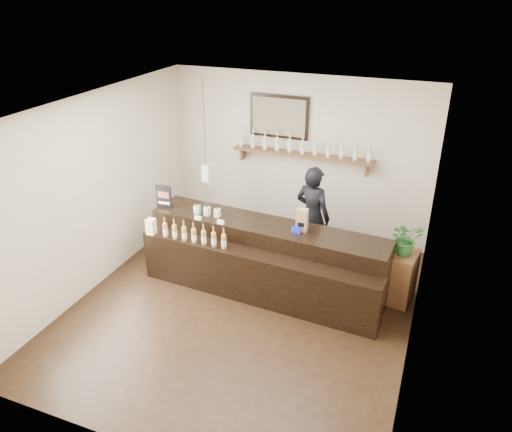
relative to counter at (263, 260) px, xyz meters
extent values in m
plane|color=black|center=(-0.10, -0.57, -0.46)|extent=(5.00, 5.00, 0.00)
plane|color=beige|center=(-0.10, 1.93, 0.94)|extent=(4.50, 0.00, 4.50)
plane|color=beige|center=(-0.10, -3.07, 0.94)|extent=(4.50, 0.00, 4.50)
plane|color=beige|center=(-2.35, -0.57, 0.94)|extent=(0.00, 5.00, 5.00)
plane|color=beige|center=(2.15, -0.57, 0.94)|extent=(0.00, 5.00, 5.00)
plane|color=white|center=(-0.10, -0.57, 2.34)|extent=(5.00, 5.00, 0.00)
cube|color=brown|center=(0.00, 1.80, 1.04)|extent=(2.40, 0.25, 0.04)
cube|color=brown|center=(-1.08, 1.83, 0.92)|extent=(0.04, 0.20, 0.20)
cube|color=brown|center=(1.08, 1.83, 0.92)|extent=(0.04, 0.20, 0.20)
cube|color=black|center=(-0.45, 1.90, 1.62)|extent=(1.02, 0.04, 0.72)
cube|color=#4C4231|center=(-0.45, 1.88, 1.62)|extent=(0.92, 0.01, 0.62)
cube|color=white|center=(-1.40, 1.03, 0.79)|extent=(0.12, 0.12, 0.28)
cylinder|color=black|center=(-1.40, 1.03, 1.63)|extent=(0.01, 0.01, 1.41)
cylinder|color=beige|center=(-1.10, 1.80, 1.16)|extent=(0.07, 0.07, 0.20)
cone|color=beige|center=(-1.10, 1.80, 1.28)|extent=(0.07, 0.07, 0.05)
cylinder|color=beige|center=(-1.10, 1.80, 1.34)|extent=(0.02, 0.02, 0.07)
cylinder|color=#DE9041|center=(-1.10, 1.80, 1.39)|extent=(0.03, 0.03, 0.02)
cylinder|color=white|center=(-1.10, 1.80, 1.14)|extent=(0.07, 0.07, 0.09)
cylinder|color=beige|center=(-0.88, 1.80, 1.16)|extent=(0.07, 0.07, 0.20)
cone|color=beige|center=(-0.88, 1.80, 1.28)|extent=(0.07, 0.07, 0.05)
cylinder|color=beige|center=(-0.88, 1.80, 1.34)|extent=(0.02, 0.02, 0.07)
cylinder|color=#DE9041|center=(-0.88, 1.80, 1.39)|extent=(0.03, 0.03, 0.02)
cylinder|color=white|center=(-0.88, 1.80, 1.14)|extent=(0.07, 0.07, 0.09)
cylinder|color=beige|center=(-0.66, 1.80, 1.16)|extent=(0.07, 0.07, 0.20)
cone|color=beige|center=(-0.66, 1.80, 1.28)|extent=(0.07, 0.07, 0.05)
cylinder|color=beige|center=(-0.66, 1.80, 1.34)|extent=(0.02, 0.02, 0.07)
cylinder|color=#DE9041|center=(-0.66, 1.80, 1.39)|extent=(0.03, 0.03, 0.02)
cylinder|color=white|center=(-0.66, 1.80, 1.14)|extent=(0.07, 0.07, 0.09)
cylinder|color=beige|center=(-0.44, 1.80, 1.16)|extent=(0.07, 0.07, 0.20)
cone|color=beige|center=(-0.44, 1.80, 1.28)|extent=(0.07, 0.07, 0.05)
cylinder|color=beige|center=(-0.44, 1.80, 1.34)|extent=(0.02, 0.02, 0.07)
cylinder|color=#DE9041|center=(-0.44, 1.80, 1.39)|extent=(0.03, 0.03, 0.02)
cylinder|color=white|center=(-0.44, 1.80, 1.14)|extent=(0.07, 0.07, 0.09)
cylinder|color=beige|center=(-0.22, 1.80, 1.16)|extent=(0.07, 0.07, 0.20)
cone|color=beige|center=(-0.22, 1.80, 1.28)|extent=(0.07, 0.07, 0.05)
cylinder|color=beige|center=(-0.22, 1.80, 1.34)|extent=(0.02, 0.02, 0.07)
cylinder|color=#DE9041|center=(-0.22, 1.80, 1.39)|extent=(0.03, 0.03, 0.02)
cylinder|color=white|center=(-0.22, 1.80, 1.14)|extent=(0.07, 0.07, 0.09)
cylinder|color=beige|center=(0.00, 1.80, 1.16)|extent=(0.07, 0.07, 0.20)
cone|color=beige|center=(0.00, 1.80, 1.28)|extent=(0.07, 0.07, 0.05)
cylinder|color=beige|center=(0.00, 1.80, 1.34)|extent=(0.02, 0.02, 0.07)
cylinder|color=#DE9041|center=(0.00, 1.80, 1.39)|extent=(0.03, 0.03, 0.02)
cylinder|color=white|center=(0.00, 1.80, 1.14)|extent=(0.07, 0.07, 0.09)
cylinder|color=beige|center=(0.22, 1.80, 1.16)|extent=(0.07, 0.07, 0.20)
cone|color=beige|center=(0.22, 1.80, 1.28)|extent=(0.07, 0.07, 0.05)
cylinder|color=beige|center=(0.22, 1.80, 1.34)|extent=(0.02, 0.02, 0.07)
cylinder|color=#DE9041|center=(0.22, 1.80, 1.39)|extent=(0.03, 0.03, 0.02)
cylinder|color=white|center=(0.22, 1.80, 1.14)|extent=(0.07, 0.07, 0.09)
cylinder|color=beige|center=(0.44, 1.80, 1.16)|extent=(0.07, 0.07, 0.20)
cone|color=beige|center=(0.44, 1.80, 1.28)|extent=(0.07, 0.07, 0.05)
cylinder|color=beige|center=(0.44, 1.80, 1.34)|extent=(0.02, 0.02, 0.07)
cylinder|color=#DE9041|center=(0.44, 1.80, 1.39)|extent=(0.03, 0.03, 0.02)
cylinder|color=white|center=(0.44, 1.80, 1.14)|extent=(0.07, 0.07, 0.09)
cylinder|color=beige|center=(0.66, 1.80, 1.16)|extent=(0.07, 0.07, 0.20)
cone|color=beige|center=(0.66, 1.80, 1.28)|extent=(0.07, 0.07, 0.05)
cylinder|color=beige|center=(0.66, 1.80, 1.34)|extent=(0.02, 0.02, 0.07)
cylinder|color=#DE9041|center=(0.66, 1.80, 1.39)|extent=(0.03, 0.03, 0.02)
cylinder|color=white|center=(0.66, 1.80, 1.14)|extent=(0.07, 0.07, 0.09)
cylinder|color=beige|center=(0.88, 1.80, 1.16)|extent=(0.07, 0.07, 0.20)
cone|color=beige|center=(0.88, 1.80, 1.28)|extent=(0.07, 0.07, 0.05)
cylinder|color=beige|center=(0.88, 1.80, 1.34)|extent=(0.02, 0.02, 0.07)
cylinder|color=#DE9041|center=(0.88, 1.80, 1.39)|extent=(0.03, 0.03, 0.02)
cylinder|color=white|center=(0.88, 1.80, 1.14)|extent=(0.07, 0.07, 0.09)
cylinder|color=beige|center=(1.10, 1.80, 1.16)|extent=(0.07, 0.07, 0.20)
cone|color=beige|center=(1.10, 1.80, 1.28)|extent=(0.07, 0.07, 0.05)
cylinder|color=beige|center=(1.10, 1.80, 1.34)|extent=(0.02, 0.02, 0.07)
cylinder|color=#DE9041|center=(1.10, 1.80, 1.39)|extent=(0.03, 0.03, 0.02)
cylinder|color=white|center=(1.10, 1.80, 1.14)|extent=(0.07, 0.07, 0.09)
cube|color=black|center=(0.01, 0.13, 0.03)|extent=(3.57, 0.86, 0.99)
cube|color=black|center=(0.01, -0.34, -0.09)|extent=(3.55, 0.54, 0.75)
cube|color=white|center=(-0.98, -0.10, 0.55)|extent=(0.10, 0.04, 0.05)
cube|color=white|center=(-0.62, -0.10, 0.55)|extent=(0.10, 0.04, 0.05)
cube|color=#FFDB9B|center=(-1.64, -0.34, 0.35)|extent=(0.12, 0.12, 0.12)
cube|color=#FFDB9B|center=(-1.64, -0.34, 0.47)|extent=(0.12, 0.12, 0.12)
cube|color=beige|center=(-1.09, 0.08, 0.59)|extent=(0.08, 0.08, 0.13)
cube|color=beige|center=(-1.09, 0.03, 0.59)|extent=(0.07, 0.00, 0.06)
cylinder|color=black|center=(-1.09, 0.08, 0.68)|extent=(0.02, 0.02, 0.03)
cube|color=beige|center=(-0.92, 0.08, 0.59)|extent=(0.08, 0.08, 0.13)
cube|color=beige|center=(-0.92, 0.03, 0.59)|extent=(0.07, 0.00, 0.06)
cylinder|color=black|center=(-0.92, 0.08, 0.68)|extent=(0.02, 0.02, 0.03)
cube|color=beige|center=(-0.75, 0.08, 0.59)|extent=(0.08, 0.08, 0.13)
cube|color=beige|center=(-0.75, 0.03, 0.59)|extent=(0.07, 0.00, 0.06)
cylinder|color=black|center=(-0.75, 0.08, 0.68)|extent=(0.02, 0.02, 0.03)
cylinder|color=#A87D39|center=(-1.40, -0.34, 0.39)|extent=(0.07, 0.07, 0.20)
cone|color=#A87D39|center=(-1.40, -0.34, 0.51)|extent=(0.07, 0.07, 0.05)
cylinder|color=#A87D39|center=(-1.40, -0.34, 0.57)|extent=(0.02, 0.02, 0.07)
cylinder|color=black|center=(-1.40, -0.34, 0.62)|extent=(0.03, 0.03, 0.02)
cylinder|color=white|center=(-1.40, -0.34, 0.37)|extent=(0.07, 0.07, 0.09)
cylinder|color=#A87D39|center=(-1.24, -0.34, 0.39)|extent=(0.07, 0.07, 0.20)
cone|color=#A87D39|center=(-1.24, -0.34, 0.51)|extent=(0.07, 0.07, 0.05)
cylinder|color=#A87D39|center=(-1.24, -0.34, 0.57)|extent=(0.02, 0.02, 0.07)
cylinder|color=black|center=(-1.24, -0.34, 0.62)|extent=(0.03, 0.03, 0.02)
cylinder|color=white|center=(-1.24, -0.34, 0.37)|extent=(0.07, 0.07, 0.09)
cylinder|color=#A87D39|center=(-1.09, -0.34, 0.39)|extent=(0.07, 0.07, 0.20)
cone|color=#A87D39|center=(-1.09, -0.34, 0.51)|extent=(0.07, 0.07, 0.05)
cylinder|color=#A87D39|center=(-1.09, -0.34, 0.57)|extent=(0.02, 0.02, 0.07)
cylinder|color=black|center=(-1.09, -0.34, 0.62)|extent=(0.03, 0.03, 0.02)
cylinder|color=white|center=(-1.09, -0.34, 0.37)|extent=(0.07, 0.07, 0.09)
cylinder|color=#A87D39|center=(-0.93, -0.34, 0.39)|extent=(0.07, 0.07, 0.20)
cone|color=#A87D39|center=(-0.93, -0.34, 0.51)|extent=(0.07, 0.07, 0.05)
cylinder|color=#A87D39|center=(-0.93, -0.34, 0.57)|extent=(0.02, 0.02, 0.07)
cylinder|color=black|center=(-0.93, -0.34, 0.62)|extent=(0.03, 0.03, 0.02)
cylinder|color=white|center=(-0.93, -0.34, 0.37)|extent=(0.07, 0.07, 0.09)
cylinder|color=#A87D39|center=(-0.77, -0.34, 0.39)|extent=(0.07, 0.07, 0.20)
cone|color=#A87D39|center=(-0.77, -0.34, 0.51)|extent=(0.07, 0.07, 0.05)
cylinder|color=#A87D39|center=(-0.77, -0.34, 0.57)|extent=(0.02, 0.02, 0.07)
cylinder|color=black|center=(-0.77, -0.34, 0.62)|extent=(0.03, 0.03, 0.02)
cylinder|color=white|center=(-0.77, -0.34, 0.37)|extent=(0.07, 0.07, 0.09)
cylinder|color=#A87D39|center=(-0.62, -0.34, 0.39)|extent=(0.07, 0.07, 0.20)
cone|color=#A87D39|center=(-0.62, -0.34, 0.51)|extent=(0.07, 0.07, 0.05)
cylinder|color=#A87D39|center=(-0.62, -0.34, 0.57)|extent=(0.02, 0.02, 0.07)
cylinder|color=black|center=(-0.62, -0.34, 0.62)|extent=(0.03, 0.03, 0.02)
cylinder|color=white|center=(-0.62, -0.34, 0.37)|extent=(0.07, 0.07, 0.09)
cylinder|color=#A87D39|center=(-0.46, -0.34, 0.39)|extent=(0.07, 0.07, 0.20)
cone|color=#A87D39|center=(-0.46, -0.34, 0.51)|extent=(0.07, 0.07, 0.05)
cylinder|color=#A87D39|center=(-0.46, -0.34, 0.57)|extent=(0.02, 0.02, 0.07)
cylinder|color=black|center=(-0.46, -0.34, 0.62)|extent=(0.03, 0.03, 0.02)
cylinder|color=white|center=(-0.46, -0.34, 0.37)|extent=(0.07, 0.07, 0.09)
cube|color=black|center=(-1.66, 0.10, 0.70)|extent=(0.26, 0.04, 0.36)
cube|color=brown|center=(-1.66, 0.09, 0.73)|extent=(0.18, 0.01, 0.10)
cube|color=white|center=(-1.66, 0.09, 0.60)|extent=(0.18, 0.01, 0.04)
cube|color=olive|center=(0.52, 0.12, 0.69)|extent=(0.15, 0.12, 0.33)
cube|color=black|center=(0.52, 0.07, 0.64)|extent=(0.09, 0.00, 0.07)
cube|color=#1925B5|center=(0.47, 0.04, 0.56)|extent=(0.14, 0.07, 0.06)
cylinder|color=#1925B5|center=(0.47, 0.04, 0.60)|extent=(0.08, 0.04, 0.07)
cube|color=brown|center=(1.90, 0.43, -0.09)|extent=(0.45, 0.57, 0.75)
imported|color=#265A24|center=(1.90, 0.43, 0.52)|extent=(0.56, 0.54, 0.48)
imported|color=black|center=(0.45, 0.98, 0.46)|extent=(0.77, 0.62, 1.84)
camera|label=1|loc=(2.18, -5.84, 3.73)|focal=35.00mm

